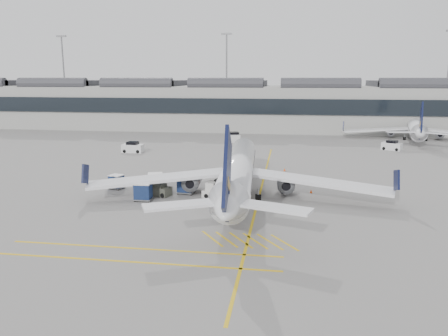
# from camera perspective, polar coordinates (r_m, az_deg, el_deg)

# --- Properties ---
(ground) EXTENTS (220.00, 220.00, 0.00)m
(ground) POSITION_cam_1_polar(r_m,az_deg,el_deg) (45.10, -8.83, -5.47)
(ground) COLOR gray
(ground) RESTS_ON ground
(terminal) EXTENTS (200.00, 20.45, 12.40)m
(terminal) POSITION_cam_1_polar(r_m,az_deg,el_deg) (113.98, 1.84, 8.22)
(terminal) COLOR #9E9E99
(terminal) RESTS_ON ground
(light_masts) EXTENTS (113.00, 0.60, 25.45)m
(light_masts) POSITION_cam_1_polar(r_m,az_deg,el_deg) (127.93, 1.85, 12.36)
(light_masts) COLOR slate
(light_masts) RESTS_ON ground
(apron_markings) EXTENTS (0.25, 60.00, 0.01)m
(apron_markings) POSITION_cam_1_polar(r_m,az_deg,el_deg) (52.87, 4.85, -2.78)
(apron_markings) COLOR gold
(apron_markings) RESTS_ON ground
(airliner_main) EXTENTS (33.67, 36.87, 9.80)m
(airliner_main) POSITION_cam_1_polar(r_m,az_deg,el_deg) (48.94, 1.82, -0.47)
(airliner_main) COLOR white
(airliner_main) RESTS_ON ground
(airliner_far) EXTENTS (29.86, 32.95, 8.86)m
(airliner_far) POSITION_cam_1_polar(r_m,az_deg,el_deg) (102.76, 23.74, 4.86)
(airliner_far) COLOR white
(airliner_far) RESTS_ON ground
(belt_loader) EXTENTS (5.49, 2.80, 2.17)m
(belt_loader) POSITION_cam_1_polar(r_m,az_deg,el_deg) (48.87, -0.34, -3.19)
(belt_loader) COLOR silver
(belt_loader) RESTS_ON ground
(baggage_cart_a) EXTENTS (2.03, 1.74, 1.97)m
(baggage_cart_a) POSITION_cam_1_polar(r_m,az_deg,el_deg) (50.71, -5.00, -2.19)
(baggage_cart_a) COLOR gray
(baggage_cart_a) RESTS_ON ground
(baggage_cart_b) EXTENTS (2.17, 1.94, 1.92)m
(baggage_cart_b) POSITION_cam_1_polar(r_m,az_deg,el_deg) (53.32, -8.96, -1.63)
(baggage_cart_b) COLOR gray
(baggage_cart_b) RESTS_ON ground
(baggage_cart_c) EXTENTS (1.91, 1.58, 1.98)m
(baggage_cart_c) POSITION_cam_1_polar(r_m,az_deg,el_deg) (48.49, -10.52, -3.00)
(baggage_cart_c) COLOR gray
(baggage_cart_c) RESTS_ON ground
(baggage_cart_d) EXTENTS (1.96, 1.77, 1.71)m
(baggage_cart_d) POSITION_cam_1_polar(r_m,az_deg,el_deg) (54.33, -13.88, -1.70)
(baggage_cart_d) COLOR gray
(baggage_cart_d) RESTS_ON ground
(ramp_agent_a) EXTENTS (0.63, 0.70, 1.61)m
(ramp_agent_a) POSITION_cam_1_polar(r_m,az_deg,el_deg) (49.32, 1.10, -2.85)
(ramp_agent_a) COLOR #E4470C
(ramp_agent_a) RESTS_ON ground
(ramp_agent_b) EXTENTS (0.79, 0.62, 1.57)m
(ramp_agent_b) POSITION_cam_1_polar(r_m,az_deg,el_deg) (50.11, -1.91, -2.64)
(ramp_agent_b) COLOR #EE450C
(ramp_agent_b) RESTS_ON ground
(pushback_tug) EXTENTS (2.84, 2.28, 1.38)m
(pushback_tug) POSITION_cam_1_polar(r_m,az_deg,el_deg) (50.34, -8.37, -2.90)
(pushback_tug) COLOR #4D4E42
(pushback_tug) RESTS_ON ground
(safety_cone_nose) EXTENTS (0.37, 0.37, 0.52)m
(safety_cone_nose) POSITION_cam_1_polar(r_m,az_deg,el_deg) (63.04, 7.91, -0.23)
(safety_cone_nose) COLOR #F24C0A
(safety_cone_nose) RESTS_ON ground
(safety_cone_engine) EXTENTS (0.32, 0.32, 0.44)m
(safety_cone_engine) POSITION_cam_1_polar(r_m,az_deg,el_deg) (51.98, 11.31, -2.98)
(safety_cone_engine) COLOR #F24C0A
(safety_cone_engine) RESTS_ON ground
(service_van_left) EXTENTS (3.78, 1.97, 1.92)m
(service_van_left) POSITION_cam_1_polar(r_m,az_deg,el_deg) (79.97, -11.83, 2.62)
(service_van_left) COLOR silver
(service_van_left) RESTS_ON ground
(service_van_mid) EXTENTS (3.14, 4.40, 2.04)m
(service_van_mid) POSITION_cam_1_polar(r_m,az_deg,el_deg) (91.51, 1.29, 4.05)
(service_van_mid) COLOR silver
(service_van_mid) RESTS_ON ground
(service_van_right) EXTENTS (3.90, 3.25, 1.79)m
(service_van_right) POSITION_cam_1_polar(r_m,az_deg,el_deg) (86.53, 21.07, 2.73)
(service_van_right) COLOR silver
(service_van_right) RESTS_ON ground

